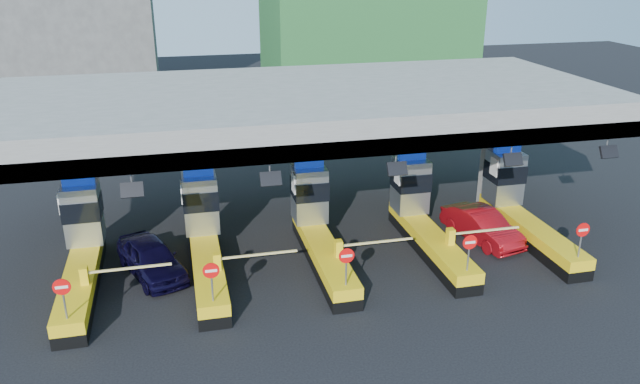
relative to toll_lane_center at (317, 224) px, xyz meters
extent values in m
plane|color=black|center=(0.00, -0.28, -1.40)|extent=(120.00, 120.00, 0.00)
cube|color=slate|center=(0.00, 2.72, 4.85)|extent=(28.00, 12.00, 1.50)
cube|color=#4C4C49|center=(0.00, -2.98, 4.45)|extent=(28.00, 0.60, 0.70)
cube|color=slate|center=(-10.00, 2.72, 1.35)|extent=(1.00, 1.00, 5.50)
cube|color=slate|center=(0.00, 2.72, 1.35)|extent=(1.00, 1.00, 5.50)
cube|color=slate|center=(10.00, 2.72, 1.35)|extent=(1.00, 1.00, 5.50)
cylinder|color=slate|center=(-7.50, -2.98, 3.85)|extent=(0.06, 0.06, 0.50)
cube|color=black|center=(-7.50, -3.18, 3.50)|extent=(0.80, 0.38, 0.54)
cylinder|color=slate|center=(-2.50, -2.98, 3.85)|extent=(0.06, 0.06, 0.50)
cube|color=black|center=(-2.50, -3.18, 3.50)|extent=(0.80, 0.38, 0.54)
cylinder|color=slate|center=(2.50, -2.98, 3.85)|extent=(0.06, 0.06, 0.50)
cube|color=black|center=(2.50, -3.18, 3.50)|extent=(0.80, 0.38, 0.54)
cylinder|color=slate|center=(7.50, -2.98, 3.85)|extent=(0.06, 0.06, 0.50)
cube|color=black|center=(7.50, -3.18, 3.50)|extent=(0.80, 0.38, 0.54)
cylinder|color=slate|center=(12.00, -2.98, 3.85)|extent=(0.06, 0.06, 0.50)
cube|color=black|center=(12.00, -3.18, 3.50)|extent=(0.80, 0.38, 0.54)
cube|color=black|center=(-10.00, -1.28, -1.15)|extent=(1.20, 8.00, 0.50)
cube|color=#E5B70C|center=(-10.00, -1.28, -0.65)|extent=(1.20, 8.00, 0.50)
cube|color=#9EA3A8|center=(-10.00, 1.52, 0.90)|extent=(1.50, 1.50, 2.60)
cube|color=black|center=(-10.00, 1.50, 1.20)|extent=(1.56, 1.56, 0.90)
cube|color=#0C2DBF|center=(-10.00, 1.52, 2.48)|extent=(1.30, 0.35, 0.55)
cube|color=white|center=(-10.80, 1.22, 1.60)|extent=(0.06, 0.70, 0.90)
cylinder|color=slate|center=(-10.00, -4.88, 0.25)|extent=(0.07, 0.07, 1.30)
cylinder|color=red|center=(-10.00, -4.91, 0.85)|extent=(0.60, 0.04, 0.60)
cube|color=white|center=(-10.00, -4.93, 0.85)|extent=(0.42, 0.02, 0.10)
cube|color=#E5B70C|center=(-9.65, -2.48, -0.05)|extent=(0.30, 0.35, 0.70)
cube|color=white|center=(-8.00, -2.48, 0.05)|extent=(3.20, 0.08, 0.08)
cube|color=black|center=(-5.00, -1.28, -1.15)|extent=(1.20, 8.00, 0.50)
cube|color=#E5B70C|center=(-5.00, -1.28, -0.65)|extent=(1.20, 8.00, 0.50)
cube|color=#9EA3A8|center=(-5.00, 1.52, 0.90)|extent=(1.50, 1.50, 2.60)
cube|color=black|center=(-5.00, 1.50, 1.20)|extent=(1.56, 1.56, 0.90)
cube|color=#0C2DBF|center=(-5.00, 1.52, 2.48)|extent=(1.30, 0.35, 0.55)
cube|color=white|center=(-5.80, 1.22, 1.60)|extent=(0.06, 0.70, 0.90)
cylinder|color=slate|center=(-5.00, -4.88, 0.25)|extent=(0.07, 0.07, 1.30)
cylinder|color=red|center=(-5.00, -4.91, 0.85)|extent=(0.60, 0.04, 0.60)
cube|color=white|center=(-5.00, -4.93, 0.85)|extent=(0.42, 0.02, 0.10)
cube|color=#E5B70C|center=(-4.65, -2.48, -0.05)|extent=(0.30, 0.35, 0.70)
cube|color=white|center=(-3.00, -2.48, 0.05)|extent=(3.20, 0.08, 0.08)
cube|color=black|center=(0.00, -1.28, -1.15)|extent=(1.20, 8.00, 0.50)
cube|color=#E5B70C|center=(0.00, -1.28, -0.65)|extent=(1.20, 8.00, 0.50)
cube|color=#9EA3A8|center=(0.00, 1.52, 0.90)|extent=(1.50, 1.50, 2.60)
cube|color=black|center=(0.00, 1.50, 1.20)|extent=(1.56, 1.56, 0.90)
cube|color=#0C2DBF|center=(0.00, 1.52, 2.48)|extent=(1.30, 0.35, 0.55)
cube|color=white|center=(-0.80, 1.22, 1.60)|extent=(0.06, 0.70, 0.90)
cylinder|color=slate|center=(0.00, -4.88, 0.25)|extent=(0.07, 0.07, 1.30)
cylinder|color=red|center=(0.00, -4.91, 0.85)|extent=(0.60, 0.04, 0.60)
cube|color=white|center=(0.00, -4.93, 0.85)|extent=(0.42, 0.02, 0.10)
cube|color=#E5B70C|center=(0.35, -2.48, -0.05)|extent=(0.30, 0.35, 0.70)
cube|color=white|center=(2.00, -2.48, 0.05)|extent=(3.20, 0.08, 0.08)
cube|color=black|center=(5.00, -1.28, -1.15)|extent=(1.20, 8.00, 0.50)
cube|color=#E5B70C|center=(5.00, -1.28, -0.65)|extent=(1.20, 8.00, 0.50)
cube|color=#9EA3A8|center=(5.00, 1.52, 0.90)|extent=(1.50, 1.50, 2.60)
cube|color=black|center=(5.00, 1.50, 1.20)|extent=(1.56, 1.56, 0.90)
cube|color=#0C2DBF|center=(5.00, 1.52, 2.48)|extent=(1.30, 0.35, 0.55)
cube|color=white|center=(4.20, 1.22, 1.60)|extent=(0.06, 0.70, 0.90)
cylinder|color=slate|center=(5.00, -4.88, 0.25)|extent=(0.07, 0.07, 1.30)
cylinder|color=red|center=(5.00, -4.91, 0.85)|extent=(0.60, 0.04, 0.60)
cube|color=white|center=(5.00, -4.93, 0.85)|extent=(0.42, 0.02, 0.10)
cube|color=#E5B70C|center=(5.35, -2.48, -0.05)|extent=(0.30, 0.35, 0.70)
cube|color=white|center=(7.00, -2.48, 0.05)|extent=(3.20, 0.08, 0.08)
cube|color=black|center=(10.00, -1.28, -1.15)|extent=(1.20, 8.00, 0.50)
cube|color=#E5B70C|center=(10.00, -1.28, -0.65)|extent=(1.20, 8.00, 0.50)
cube|color=#9EA3A8|center=(10.00, 1.52, 0.90)|extent=(1.50, 1.50, 2.60)
cube|color=black|center=(10.00, 1.50, 1.20)|extent=(1.56, 1.56, 0.90)
cube|color=#0C2DBF|center=(10.00, 1.52, 2.48)|extent=(1.30, 0.35, 0.55)
cube|color=white|center=(9.20, 1.22, 1.60)|extent=(0.06, 0.70, 0.90)
cylinder|color=slate|center=(10.00, -4.88, 0.25)|extent=(0.07, 0.07, 1.30)
cylinder|color=red|center=(10.00, -4.91, 0.85)|extent=(0.60, 0.04, 0.60)
cube|color=white|center=(10.00, -4.93, 0.85)|extent=(0.42, 0.02, 0.10)
cube|color=#E5B70C|center=(10.35, -2.48, -0.05)|extent=(0.30, 0.35, 0.70)
cube|color=white|center=(12.00, -2.48, 0.05)|extent=(3.20, 0.08, 0.08)
imported|color=black|center=(-7.26, -0.44, -0.62)|extent=(3.38, 4.91, 1.55)
imported|color=maroon|center=(7.87, -0.57, -0.65)|extent=(2.53, 4.77, 1.49)
camera|label=1|loc=(-5.78, -24.90, 11.44)|focal=35.00mm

